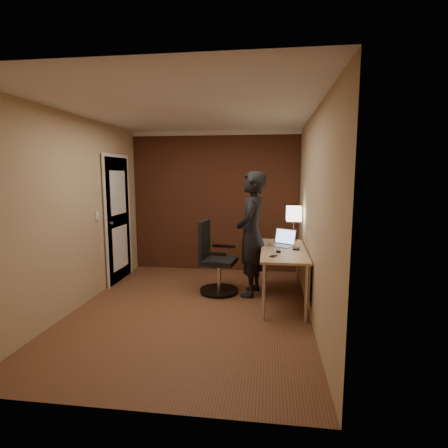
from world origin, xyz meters
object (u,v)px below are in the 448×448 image
Objects in this scene: desk at (289,259)px; laptop at (283,241)px; phone at (273,256)px; mouse at (278,251)px; office_chair at (215,262)px; person at (251,234)px; desk_lamp at (294,214)px; wallet at (296,249)px.

desk is 0.33m from laptop.
desk is 0.51m from phone.
desk is at bearing 53.85° from mouse.
person is (0.54, -0.01, 0.43)m from office_chair.
mouse reaches higher than phone.
desk_lamp reaches higher than desk.
person reaches higher than laptop.
wallet is 0.10× the size of office_chair.
laptop is at bearing 105.55° from desk.
person is (-0.52, 0.21, 0.29)m from desk.
phone is at bearing -104.20° from mouse.
office_chair reaches higher than desk.
office_chair is at bearing 165.68° from phone.
desk_lamp is 0.30× the size of person.
office_chair reaches higher than phone.
person is at bearing -148.02° from desk_lamp.
phone is (-0.07, -0.25, -0.01)m from mouse.
desk_lamp reaches higher than phone.
desk_lamp is at bearing 63.62° from laptop.
desk is 13.04× the size of phone.
mouse is (-0.07, -0.45, -0.05)m from laptop.
phone is at bearing 32.80° from person.
desk_lamp is (0.09, 0.59, 0.55)m from desk.
phone is 0.11× the size of office_chair.
laptop is 0.72m from phone.
desk_lamp is at bearing 129.65° from person.
laptop is 0.32m from wallet.
wallet is (0.10, -0.00, 0.14)m from desk.
wallet is at bearing -10.88° from office_chair.
mouse is at bearing 98.56° from phone.
mouse reaches higher than wallet.
laptop is 0.46m from person.
laptop is 3.79× the size of wallet.
office_chair is at bearing 156.95° from mouse.
desk_lamp is at bearing 18.06° from office_chair.
laptop reaches higher than desk.
wallet is 1.21m from office_chair.
mouse is 0.26m from phone.
desk_lamp is 5.35× the size of mouse.
wallet is (0.17, -0.26, -0.05)m from laptop.
office_chair is (-0.91, 0.41, -0.28)m from mouse.
person is at bearing 161.01° from wallet.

